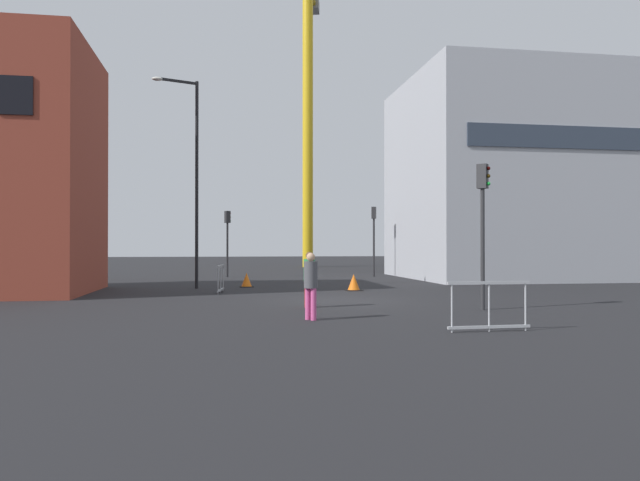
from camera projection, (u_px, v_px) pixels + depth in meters
The scene contains 13 objects.
ground at pixel (345, 300), 20.15m from camera, with size 160.00×160.00×0.00m, color black.
office_block at pixel (517, 180), 34.42m from camera, with size 12.77×10.97×11.23m.
construction_crane at pixel (307, 75), 51.19m from camera, with size 4.77×16.81×25.16m.
streetlamp_tall at pixel (192, 168), 25.64m from camera, with size 1.89×0.78×8.91m.
traffic_light_corner at pixel (228, 233), 35.09m from camera, with size 0.39×0.35×3.87m.
traffic_light_far at pixel (374, 230), 35.68m from camera, with size 0.34×0.39×4.15m.
traffic_light_verge at pixel (483, 212), 17.22m from camera, with size 0.37×0.37×4.19m.
pedestrian_walking at pixel (309, 275), 17.87m from camera, with size 0.34×0.34×1.66m.
pedestrian_waiting at pixel (311, 281), 14.88m from camera, with size 0.34×0.34×1.67m.
safety_barrier_rear at pixel (489, 305), 12.88m from camera, with size 1.88×0.09×1.08m.
safety_barrier_left_run at pixel (221, 278), 23.54m from camera, with size 0.28×1.88×1.08m.
traffic_cone_orange at pixel (354, 283), 24.58m from camera, with size 0.67×0.67×0.68m.
traffic_cone_by_barrier at pixel (247, 280), 26.68m from camera, with size 0.62×0.62×0.63m.
Camera 1 is at (-4.08, -19.77, 1.85)m, focal length 33.68 mm.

